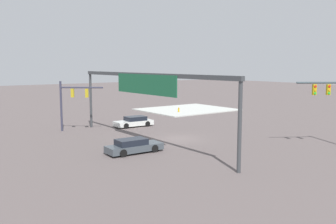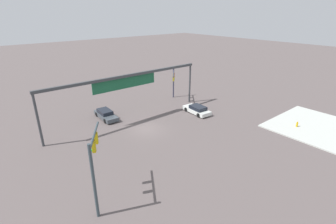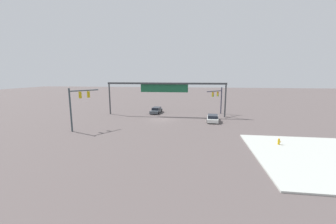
{
  "view_description": "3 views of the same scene",
  "coord_description": "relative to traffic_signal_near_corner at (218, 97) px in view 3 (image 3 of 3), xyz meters",
  "views": [
    {
      "loc": [
        -28.49,
        22.59,
        7.32
      ],
      "look_at": [
        -2.06,
        2.92,
        3.11
      ],
      "focal_mm": 39.84,
      "sensor_mm": 36.0,
      "label": 1
    },
    {
      "loc": [
        -16.54,
        -24.3,
        14.34
      ],
      "look_at": [
        1.76,
        -2.23,
        2.69
      ],
      "focal_mm": 26.67,
      "sensor_mm": 36.0,
      "label": 2
    },
    {
      "loc": [
        6.27,
        -36.38,
        7.83
      ],
      "look_at": [
        1.28,
        -1.16,
        1.64
      ],
      "focal_mm": 22.17,
      "sensor_mm": 36.0,
      "label": 3
    }
  ],
  "objects": [
    {
      "name": "sidewalk_corner",
      "position": [
        7.28,
        -22.47,
        -3.58
      ],
      "size": [
        11.46,
        13.81,
        0.15
      ],
      "primitive_type": "cube",
      "color": "beige",
      "rests_on": "ground"
    },
    {
      "name": "sedan_car_waiting_far",
      "position": [
        -1.45,
        -7.13,
        -3.08
      ],
      "size": [
        2.2,
        4.67,
        1.21
      ],
      "rotation": [
        0.0,
        0.0,
        1.5
      ],
      "color": "silver",
      "rests_on": "ground"
    },
    {
      "name": "traffic_signal_opposite_side",
      "position": [
        -21.27,
        -15.76,
        0.54
      ],
      "size": [
        2.56,
        3.95,
        6.18
      ],
      "rotation": [
        0.0,
        0.0,
        1.01
      ],
      "color": "#364349",
      "rests_on": "ground"
    },
    {
      "name": "traffic_signal_near_corner",
      "position": [
        0.0,
        0.0,
        0.0
      ],
      "size": [
        3.3,
        3.73,
        5.53
      ],
      "rotation": [
        0.0,
        0.0,
        -2.29
      ],
      "color": "#343549",
      "rests_on": "ground"
    },
    {
      "name": "overhead_sign_gantry",
      "position": [
        -10.56,
        -2.78,
        1.9
      ],
      "size": [
        23.57,
        0.43,
        6.57
      ],
      "color": "#393C40",
      "rests_on": "ground"
    },
    {
      "name": "ground_plane",
      "position": [
        -10.48,
        -6.84,
        -3.66
      ],
      "size": [
        218.81,
        218.81,
        0.0
      ],
      "primitive_type": "plane",
      "color": "#5C5150"
    },
    {
      "name": "sedan_car_approaching",
      "position": [
        -12.88,
        -0.09,
        -3.08
      ],
      "size": [
        1.99,
        4.85,
        1.21
      ],
      "rotation": [
        0.0,
        0.0,
        -1.61
      ],
      "color": "#40484F",
      "rests_on": "ground"
    },
    {
      "name": "fire_hydrant_on_curb",
      "position": [
        5.08,
        -19.08,
        -3.17
      ],
      "size": [
        0.33,
        0.22,
        0.71
      ],
      "color": "#D2A20B",
      "rests_on": "sidewalk_corner"
    }
  ]
}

